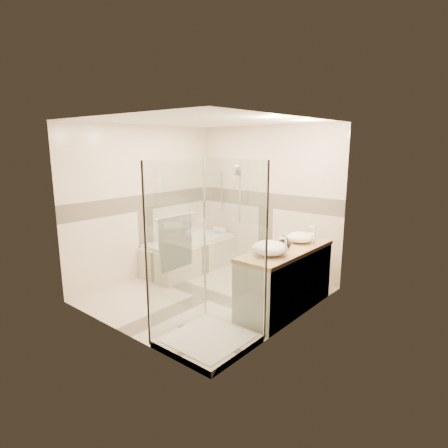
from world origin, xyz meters
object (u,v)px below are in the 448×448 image
Objects in this scene: amenity_bottle_a at (283,243)px; amenity_bottle_b at (287,243)px; bathtub at (190,253)px; vessel_sink_far at (270,248)px; shower_enclosure at (205,297)px; vanity at (285,279)px; vessel_sink_near at (300,237)px.

amenity_bottle_a is 0.10m from amenity_bottle_b.
bathtub is at bearing 169.34° from amenity_bottle_a.
bathtub is at bearing 161.26° from vessel_sink_far.
vessel_sink_far reaches higher than bathtub.
shower_enclosure is 11.14× the size of amenity_bottle_a.
vanity is 1.31m from shower_enclosure.
amenity_bottle_a is (2.13, -0.40, 0.63)m from bathtub.
bathtub is 2.34m from vessel_sink_far.
vessel_sink_far is (2.13, -0.72, 0.63)m from bathtub.
vessel_sink_near reaches higher than bathtub.
vanity is at bearing -9.25° from bathtub.
vessel_sink_far is at bearing 73.11° from shower_enclosure.
shower_enclosure is at bearing -102.97° from vanity.
shower_enclosure is (1.86, -1.62, 0.20)m from bathtub.
amenity_bottle_a reaches higher than vessel_sink_near.
bathtub is 2.24m from amenity_bottle_b.
shower_enclosure is at bearing -101.69° from amenity_bottle_b.
vessel_sink_near is (0.27, 1.67, 0.42)m from shower_enclosure.
amenity_bottle_a is (0.00, 0.32, 0.00)m from vessel_sink_far.
shower_enclosure reaches higher than amenity_bottle_b.
amenity_bottle_b is at bearing 112.52° from vanity.
vanity is at bearing 86.93° from vessel_sink_far.
vanity is 12.15× the size of amenity_bottle_b.
vessel_sink_far is at bearing -90.00° from amenity_bottle_a.
bathtub is 9.29× the size of amenity_bottle_a.
bathtub is 1.05× the size of vanity.
vanity is 0.79× the size of shower_enclosure.
vanity is 8.85× the size of amenity_bottle_a.
shower_enclosure is 1.75m from vessel_sink_near.
vanity is at bearing -87.17° from vessel_sink_near.
vessel_sink_far is at bearing -18.74° from bathtub.
vessel_sink_near is 0.46m from amenity_bottle_a.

